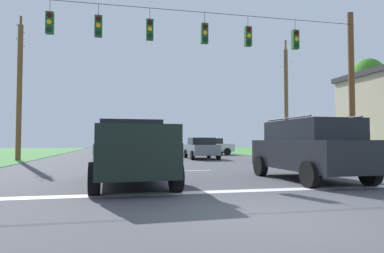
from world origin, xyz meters
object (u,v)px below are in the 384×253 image
at_px(tree_roadside_right, 368,86).
at_px(utility_pole_mid_right, 286,100).
at_px(distant_car_oncoming, 209,146).
at_px(distant_car_far_parked, 201,148).
at_px(overhead_signal_span, 180,70).
at_px(utility_pole_near_left, 19,89).
at_px(suv_black, 309,148).
at_px(distant_car_crossing_white, 124,148).
at_px(pickup_truck, 131,152).

bearing_deg(tree_roadside_right, utility_pole_mid_right, 121.99).
xyz_separation_m(distant_car_oncoming, distant_car_far_parked, (-2.27, -6.24, 0.00)).
xyz_separation_m(overhead_signal_span, utility_pole_near_left, (-9.25, 8.75, 0.14)).
bearing_deg(utility_pole_mid_right, suv_black, -115.26).
xyz_separation_m(suv_black, distant_car_crossing_white, (-5.89, 14.25, -0.27)).
xyz_separation_m(overhead_signal_span, distant_car_far_parked, (3.03, 8.39, -3.80)).
bearing_deg(distant_car_crossing_white, tree_roadside_right, -16.89).
distance_m(distant_car_oncoming, utility_pole_near_left, 16.17).
xyz_separation_m(distant_car_crossing_white, utility_pole_near_left, (-6.84, -0.44, 3.94)).
height_order(pickup_truck, utility_pole_near_left, utility_pole_near_left).
height_order(overhead_signal_span, pickup_truck, overhead_signal_span).
distance_m(overhead_signal_span, pickup_truck, 6.42).
distance_m(overhead_signal_span, utility_pole_mid_right, 14.09).
bearing_deg(tree_roadside_right, suv_black, -137.25).
distance_m(distant_car_crossing_white, utility_pole_near_left, 7.90).
bearing_deg(distant_car_far_parked, suv_black, -88.11).
relative_size(pickup_truck, utility_pole_near_left, 0.57).
distance_m(pickup_truck, distant_car_far_parked, 14.20).
bearing_deg(distant_car_oncoming, tree_roadside_right, -51.05).
xyz_separation_m(pickup_truck, distant_car_oncoming, (7.62, 19.39, -0.18)).
xyz_separation_m(suv_black, distant_car_far_parked, (-0.44, 13.45, -0.27)).
relative_size(overhead_signal_span, utility_pole_mid_right, 1.94).
bearing_deg(utility_pole_mid_right, distant_car_crossing_white, -178.43).
xyz_separation_m(pickup_truck, distant_car_crossing_white, (-0.09, 13.95, -0.18)).
relative_size(suv_black, distant_car_oncoming, 1.10).
bearing_deg(pickup_truck, overhead_signal_span, 64.03).
distance_m(suv_black, utility_pole_near_left, 19.14).
bearing_deg(utility_pole_near_left, distant_car_far_parked, -1.70).
height_order(overhead_signal_span, distant_car_far_parked, overhead_signal_span).
relative_size(suv_black, tree_roadside_right, 0.70).
bearing_deg(pickup_truck, suv_black, -2.96).
height_order(overhead_signal_span, suv_black, overhead_signal_span).
bearing_deg(pickup_truck, utility_pole_near_left, 117.14).
xyz_separation_m(suv_black, distant_car_oncoming, (1.82, 19.69, -0.27)).
relative_size(distant_car_crossing_white, tree_roadside_right, 0.64).
bearing_deg(distant_car_crossing_white, utility_pole_mid_right, 1.57).
distance_m(overhead_signal_span, tree_roadside_right, 14.30).
xyz_separation_m(distant_car_crossing_white, utility_pole_mid_right, (12.78, 0.35, 3.80)).
xyz_separation_m(distant_car_far_parked, utility_pole_near_left, (-12.28, 0.37, 3.94)).
distance_m(distant_car_oncoming, distant_car_far_parked, 6.64).
height_order(distant_car_crossing_white, distant_car_oncoming, same).
bearing_deg(distant_car_oncoming, utility_pole_near_left, -158.01).
bearing_deg(distant_car_oncoming, distant_car_far_parked, -109.95).
xyz_separation_m(distant_car_far_parked, utility_pole_mid_right, (7.33, 1.16, 3.80)).
distance_m(distant_car_crossing_white, distant_car_far_parked, 5.50).
relative_size(distant_car_oncoming, utility_pole_mid_right, 0.46).
bearing_deg(utility_pole_near_left, overhead_signal_span, -43.43).
height_order(suv_black, distant_car_far_parked, suv_black).
height_order(utility_pole_mid_right, tree_roadside_right, utility_pole_mid_right).
distance_m(utility_pole_mid_right, utility_pole_near_left, 19.63).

